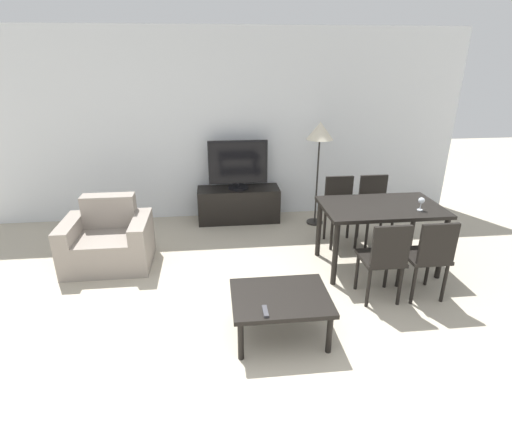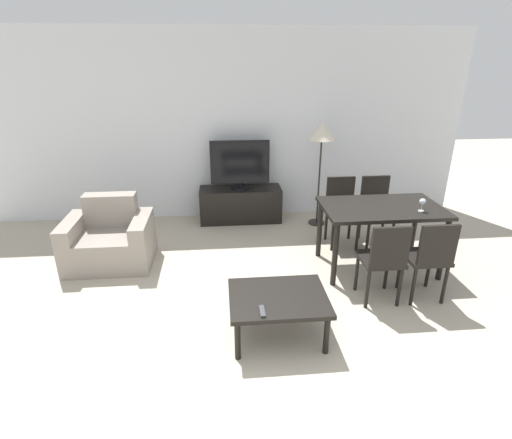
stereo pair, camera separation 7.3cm
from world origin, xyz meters
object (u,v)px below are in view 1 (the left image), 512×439
object	(u,v)px
dining_chair_near	(384,257)
dining_chair_near_right	(429,255)
dining_chair_far_left	(340,206)
tv	(238,165)
wine_glass_left	(421,201)
armchair	(109,242)
remote_primary	(265,311)
coffee_table	(280,300)
dining_chair_far	(374,205)
tv_stand	(239,204)
dining_table	(380,213)
floor_lamp	(320,136)

from	to	relation	value
dining_chair_near	dining_chair_near_right	bearing A→B (deg)	0.00
dining_chair_near	dining_chair_far_left	distance (m)	1.41
tv	dining_chair_far_left	distance (m)	1.58
dining_chair_near	wine_glass_left	size ratio (longest dim) A/B	5.99
armchair	dining_chair_far_left	world-z (taller)	dining_chair_far_left
remote_primary	wine_glass_left	bearing A→B (deg)	32.02
coffee_table	dining_chair_far	size ratio (longest dim) A/B	0.97
tv_stand	remote_primary	bearing A→B (deg)	-89.77
dining_chair_near_right	dining_chair_far_left	xyz separation A→B (m)	(-0.46, 1.41, 0.00)
armchair	tv	distance (m)	2.09
coffee_table	dining_chair_far_left	distance (m)	2.13
dining_chair_far_left	dining_chair_near_right	bearing A→B (deg)	-71.81
dining_chair_far	wine_glass_left	xyz separation A→B (m)	(0.12, -0.90, 0.37)
dining_table	dining_chair_far_left	xyz separation A→B (m)	(-0.23, 0.71, -0.17)
dining_chair_far	floor_lamp	size ratio (longest dim) A/B	0.59
dining_table	dining_chair_near_right	xyz separation A→B (m)	(0.23, -0.71, -0.17)
dining_chair_far	dining_chair_far_left	distance (m)	0.46
floor_lamp	coffee_table	bearing A→B (deg)	-110.82
coffee_table	remote_primary	bearing A→B (deg)	-126.22
tv	dining_chair_far_left	bearing A→B (deg)	-34.69
coffee_table	tv	bearing A→B (deg)	93.70
tv_stand	dining_chair_near	bearing A→B (deg)	-61.05
floor_lamp	armchair	bearing A→B (deg)	-160.92
dining_chair_far_left	floor_lamp	world-z (taller)	floor_lamp
armchair	wine_glass_left	bearing A→B (deg)	-9.80
dining_table	dining_chair_far_left	world-z (taller)	dining_chair_far_left
coffee_table	dining_chair_near_right	size ratio (longest dim) A/B	0.97
dining_table	wine_glass_left	size ratio (longest dim) A/B	9.08
armchair	remote_primary	bearing A→B (deg)	-46.99
dining_chair_far	remote_primary	bearing A→B (deg)	-130.00
coffee_table	dining_chair_near_right	world-z (taller)	dining_chair_near_right
dining_table	floor_lamp	world-z (taller)	floor_lamp
floor_lamp	dining_table	bearing A→B (deg)	-74.28
tv	dining_chair_near	world-z (taller)	tv
dining_chair_near	wine_glass_left	world-z (taller)	wine_glass_left
floor_lamp	remote_primary	xyz separation A→B (m)	(-1.11, -2.70, -0.89)
dining_chair_near	floor_lamp	world-z (taller)	floor_lamp
armchair	floor_lamp	size ratio (longest dim) A/B	0.66
dining_table	remote_primary	bearing A→B (deg)	-137.92
coffee_table	dining_chair_near	distance (m)	1.18
dining_chair_far	dining_chair_far_left	size ratio (longest dim) A/B	1.00
dining_chair_near_right	floor_lamp	xyz separation A→B (m)	(-0.61, 2.06, 0.80)
dining_chair_near	floor_lamp	distance (m)	2.22
tv	remote_primary	bearing A→B (deg)	-89.77
tv_stand	floor_lamp	bearing A→B (deg)	-11.52
tv	dining_chair_near_right	world-z (taller)	tv
armchair	tv_stand	distance (m)	2.01
dining_chair_far_left	remote_primary	bearing A→B (deg)	-121.50
dining_table	dining_chair_near	bearing A→B (deg)	-108.19
armchair	tv_stand	size ratio (longest dim) A/B	0.81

